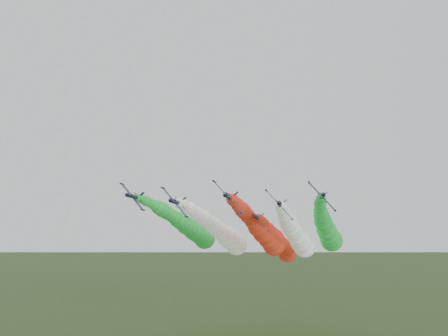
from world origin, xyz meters
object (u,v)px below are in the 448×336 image
(jet_inner_left, at_px, (224,234))
(jet_lead, at_px, (263,233))
(jet_inner_right, at_px, (297,236))
(jet_outer_left, at_px, (190,228))
(jet_outer_right, at_px, (327,230))
(jet_trail, at_px, (279,242))

(jet_inner_left, bearing_deg, jet_lead, -31.80)
(jet_inner_right, distance_m, jet_outer_left, 34.92)
(jet_inner_left, bearing_deg, jet_outer_right, 11.22)
(jet_outer_right, xyz_separation_m, jet_trail, (-15.13, 8.64, -3.91))
(jet_lead, height_order, jet_inner_right, jet_lead)
(jet_inner_left, relative_size, jet_trail, 1.00)
(jet_inner_left, xyz_separation_m, jet_trail, (16.06, 14.82, -2.55))
(jet_inner_right, height_order, jet_outer_right, jet_outer_right)
(jet_inner_left, xyz_separation_m, jet_outer_right, (31.19, 6.19, 1.36))
(jet_outer_left, distance_m, jet_outer_right, 43.62)
(jet_lead, height_order, jet_outer_left, jet_outer_left)
(jet_trail, bearing_deg, jet_outer_left, -164.76)
(jet_inner_right, xyz_separation_m, jet_outer_right, (9.27, 5.00, 1.75))
(jet_outer_right, bearing_deg, jet_inner_left, -168.78)
(jet_lead, xyz_separation_m, jet_outer_left, (-24.90, 14.81, 1.71))
(jet_inner_left, bearing_deg, jet_inner_right, 3.09)
(jet_trail, bearing_deg, jet_inner_left, -137.29)
(jet_inner_right, height_order, jet_outer_left, jet_outer_left)
(jet_inner_right, bearing_deg, jet_outer_right, 28.35)
(jet_outer_left, xyz_separation_m, jet_trail, (28.47, 7.76, -4.63))
(jet_inner_left, height_order, jet_trail, jet_inner_left)
(jet_lead, bearing_deg, jet_inner_left, 148.20)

